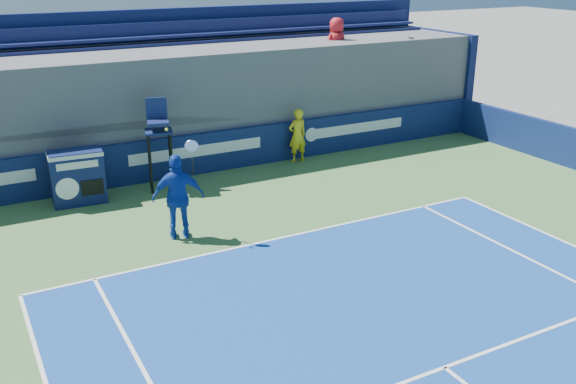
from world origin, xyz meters
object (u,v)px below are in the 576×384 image
umpire_chair (159,135)px  tennis_player (178,197)px  match_clock (77,176)px  ball_person (297,136)px

umpire_chair → tennis_player: (-0.64, -3.34, -0.54)m
umpire_chair → tennis_player: bearing=-100.9°
match_clock → ball_person: bearing=3.7°
ball_person → tennis_player: (-5.09, -3.74, 0.15)m
match_clock → umpire_chair: umpire_chair is taller
umpire_chair → tennis_player: size_ratio=0.96×
ball_person → umpire_chair: size_ratio=0.67×
match_clock → tennis_player: size_ratio=0.54×
ball_person → umpire_chair: bearing=3.1°
match_clock → umpire_chair: bearing=0.6°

